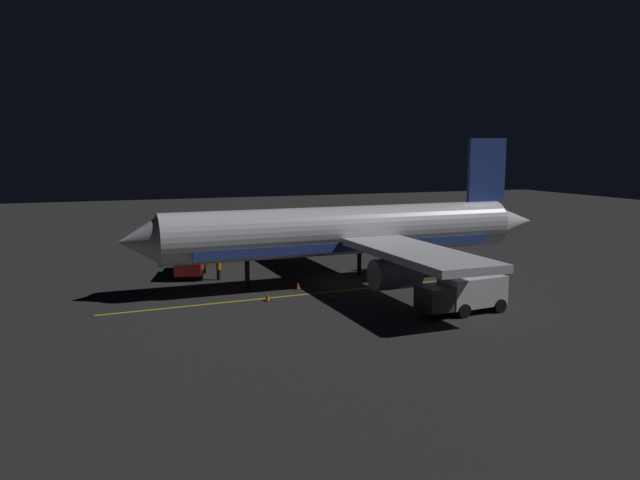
{
  "coord_description": "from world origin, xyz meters",
  "views": [
    {
      "loc": [
        -43.72,
        18.45,
        10.35
      ],
      "look_at": [
        0.0,
        2.0,
        3.5
      ],
      "focal_mm": 34.42,
      "sensor_mm": 36.0,
      "label": 1
    }
  ],
  "objects_px": {
    "ground_crew_worker": "(219,269)",
    "traffic_cone_near_left": "(268,297)",
    "traffic_cone_near_right": "(298,286)",
    "baggage_truck": "(191,261)",
    "catering_truck": "(464,294)",
    "traffic_cone_far": "(247,281)",
    "traffic_cone_under_wing": "(331,295)",
    "airliner": "(351,232)"
  },
  "relations": [
    {
      "from": "ground_crew_worker",
      "to": "traffic_cone_near_left",
      "type": "bearing_deg",
      "value": -167.46
    },
    {
      "from": "traffic_cone_near_right",
      "to": "baggage_truck",
      "type": "bearing_deg",
      "value": 39.48
    },
    {
      "from": "baggage_truck",
      "to": "traffic_cone_near_left",
      "type": "distance_m",
      "value": 11.43
    },
    {
      "from": "baggage_truck",
      "to": "catering_truck",
      "type": "bearing_deg",
      "value": -141.41
    },
    {
      "from": "catering_truck",
      "to": "traffic_cone_far",
      "type": "height_order",
      "value": "catering_truck"
    },
    {
      "from": "traffic_cone_under_wing",
      "to": "airliner",
      "type": "bearing_deg",
      "value": -36.98
    },
    {
      "from": "traffic_cone_near_right",
      "to": "traffic_cone_under_wing",
      "type": "distance_m",
      "value": 3.88
    },
    {
      "from": "traffic_cone_under_wing",
      "to": "traffic_cone_far",
      "type": "distance_m",
      "value": 8.12
    },
    {
      "from": "traffic_cone_near_left",
      "to": "baggage_truck",
      "type": "bearing_deg",
      "value": 18.29
    },
    {
      "from": "baggage_truck",
      "to": "traffic_cone_near_left",
      "type": "bearing_deg",
      "value": -161.71
    },
    {
      "from": "baggage_truck",
      "to": "ground_crew_worker",
      "type": "relative_size",
      "value": 3.7
    },
    {
      "from": "ground_crew_worker",
      "to": "traffic_cone_far",
      "type": "height_order",
      "value": "ground_crew_worker"
    },
    {
      "from": "catering_truck",
      "to": "traffic_cone_near_right",
      "type": "distance_m",
      "value": 12.86
    },
    {
      "from": "traffic_cone_under_wing",
      "to": "traffic_cone_far",
      "type": "bearing_deg",
      "value": 32.51
    },
    {
      "from": "ground_crew_worker",
      "to": "traffic_cone_under_wing",
      "type": "distance_m",
      "value": 10.95
    },
    {
      "from": "ground_crew_worker",
      "to": "traffic_cone_near_left",
      "type": "relative_size",
      "value": 3.16
    },
    {
      "from": "ground_crew_worker",
      "to": "traffic_cone_near_right",
      "type": "xyz_separation_m",
      "value": [
        -5.38,
        -4.91,
        -0.64
      ]
    },
    {
      "from": "catering_truck",
      "to": "ground_crew_worker",
      "type": "xyz_separation_m",
      "value": [
        15.5,
        12.78,
        -0.33
      ]
    },
    {
      "from": "airliner",
      "to": "traffic_cone_near_right",
      "type": "relative_size",
      "value": 63.79
    },
    {
      "from": "airliner",
      "to": "traffic_cone_far",
      "type": "xyz_separation_m",
      "value": [
        2.17,
        7.88,
        -3.72
      ]
    },
    {
      "from": "baggage_truck",
      "to": "airliner",
      "type": "bearing_deg",
      "value": -121.96
    },
    {
      "from": "airliner",
      "to": "traffic_cone_under_wing",
      "type": "relative_size",
      "value": 63.79
    },
    {
      "from": "ground_crew_worker",
      "to": "airliner",
      "type": "bearing_deg",
      "value": -114.43
    },
    {
      "from": "traffic_cone_near_left",
      "to": "traffic_cone_under_wing",
      "type": "distance_m",
      "value": 4.45
    },
    {
      "from": "traffic_cone_near_right",
      "to": "traffic_cone_far",
      "type": "bearing_deg",
      "value": 44.8
    },
    {
      "from": "traffic_cone_far",
      "to": "airliner",
      "type": "bearing_deg",
      "value": -105.42
    },
    {
      "from": "traffic_cone_near_left",
      "to": "traffic_cone_under_wing",
      "type": "bearing_deg",
      "value": -102.84
    },
    {
      "from": "airliner",
      "to": "baggage_truck",
      "type": "distance_m",
      "value": 13.75
    },
    {
      "from": "baggage_truck",
      "to": "traffic_cone_under_wing",
      "type": "xyz_separation_m",
      "value": [
        -11.8,
        -7.91,
        -0.95
      ]
    },
    {
      "from": "traffic_cone_near_left",
      "to": "traffic_cone_far",
      "type": "xyz_separation_m",
      "value": [
        5.86,
        0.03,
        0.0
      ]
    },
    {
      "from": "ground_crew_worker",
      "to": "traffic_cone_near_left",
      "type": "height_order",
      "value": "ground_crew_worker"
    },
    {
      "from": "catering_truck",
      "to": "traffic_cone_near_left",
      "type": "bearing_deg",
      "value": 55.91
    },
    {
      "from": "catering_truck",
      "to": "ground_crew_worker",
      "type": "bearing_deg",
      "value": 39.51
    },
    {
      "from": "baggage_truck",
      "to": "ground_crew_worker",
      "type": "distance_m",
      "value": 3.29
    },
    {
      "from": "airliner",
      "to": "traffic_cone_near_right",
      "type": "distance_m",
      "value": 6.1
    },
    {
      "from": "traffic_cone_near_right",
      "to": "traffic_cone_under_wing",
      "type": "bearing_deg",
      "value": -161.68
    },
    {
      "from": "airliner",
      "to": "traffic_cone_far",
      "type": "distance_m",
      "value": 8.98
    },
    {
      "from": "traffic_cone_near_right",
      "to": "traffic_cone_far",
      "type": "relative_size",
      "value": 1.0
    },
    {
      "from": "catering_truck",
      "to": "traffic_cone_near_right",
      "type": "height_order",
      "value": "catering_truck"
    },
    {
      "from": "traffic_cone_near_left",
      "to": "traffic_cone_far",
      "type": "height_order",
      "value": "same"
    },
    {
      "from": "catering_truck",
      "to": "traffic_cone_far",
      "type": "distance_m",
      "value": 17.29
    },
    {
      "from": "catering_truck",
      "to": "traffic_cone_far",
      "type": "xyz_separation_m",
      "value": [
        13.29,
        11.02,
        -0.97
      ]
    }
  ]
}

